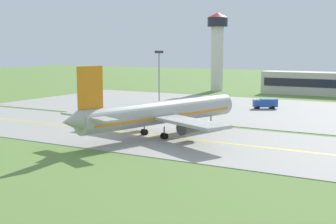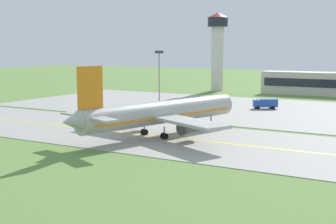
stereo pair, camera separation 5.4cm
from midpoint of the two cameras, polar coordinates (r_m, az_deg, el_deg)
The scene contains 10 objects.
ground_plane at distance 82.25m, azimuth -2.96°, elevation -2.86°, with size 500.00×500.00×0.00m, color olive.
taxiway_strip at distance 82.24m, azimuth -2.96°, elevation -2.83°, with size 240.00×28.00×0.10m, color #9E9B93.
apron_pad at distance 116.11m, azimuth 12.51°, elevation 0.15°, with size 140.00×52.00×0.10m, color #9E9B93.
taxiway_centreline at distance 82.23m, azimuth -2.96°, elevation -2.79°, with size 220.00×0.60×0.01m, color yellow.
airplane_lead at distance 80.44m, azimuth -0.93°, elevation -0.11°, with size 31.86×38.85×12.70m.
service_truck_baggage at distance 119.10m, azimuth 12.01°, elevation 1.08°, with size 6.13×5.03×2.60m.
control_tower at distance 167.14m, azimuth 6.16°, elevation 8.35°, with size 7.60×7.60×27.88m.
apron_light_mast at distance 123.93m, azimuth -1.09°, elevation 5.13°, with size 2.40×0.50×14.70m.
traffic_cone_near_edge at distance 97.63m, azimuth -3.34°, elevation -0.97°, with size 0.44×0.44×0.60m, color orange.
traffic_cone_mid_edge at distance 95.24m, azimuth -1.80°, elevation -1.19°, with size 0.44×0.44×0.60m, color orange.
Camera 2 is at (43.45, -68.11, 15.39)m, focal length 49.17 mm.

